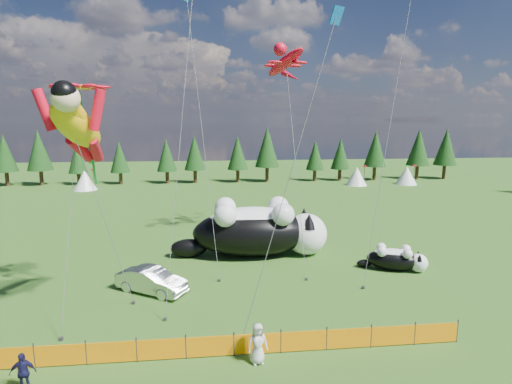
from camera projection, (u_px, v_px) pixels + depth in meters
ground at (211, 322)px, 19.72m from camera, size 160.00×160.00×0.00m
safety_fence at (210, 346)px, 16.70m from camera, size 22.06×0.06×1.10m
tree_line at (212, 158)px, 63.05m from camera, size 90.00×4.00×8.00m
festival_tents at (286, 177)px, 59.77m from camera, size 50.00×3.20×2.80m
cat_large at (259, 229)px, 29.15m from camera, size 11.51×4.27×4.16m
cat_small at (396, 259)px, 26.46m from camera, size 4.39×2.68×1.64m
car at (152, 280)px, 23.05m from camera, size 4.44×3.48×1.41m
spectator_c at (23, 373)px, 14.52m from camera, size 0.96×0.58×1.55m
spectator_e at (258, 344)px, 16.25m from camera, size 0.92×0.69×1.72m
superhero_kite at (77, 126)px, 17.74m from camera, size 4.75×5.08×11.77m
gecko_kite at (285, 63)px, 30.89m from camera, size 5.67×12.38×16.60m
flower_kite at (80, 90)px, 19.59m from camera, size 3.39×5.33×11.85m
diamond_kite_c at (331, 35)px, 16.01m from camera, size 4.53×0.77×14.79m
diamond_kite_d at (188, 8)px, 26.73m from camera, size 2.32×6.25×19.26m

